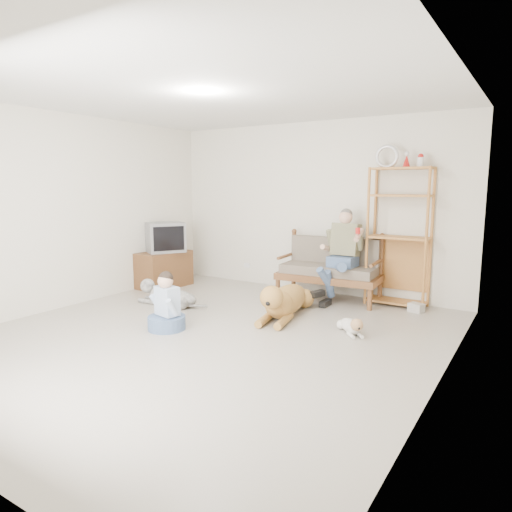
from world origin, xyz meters
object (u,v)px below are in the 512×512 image
Objects in this scene: etagere at (399,236)px; tv_stand at (164,269)px; loveseat at (331,267)px; golden_retriever at (284,300)px.

etagere is 3.85m from tv_stand.
tv_stand is at bearing -169.23° from loveseat.
etagere is (0.95, 0.17, 0.52)m from loveseat.
loveseat is 0.68× the size of etagere.
loveseat is 0.93× the size of golden_retriever.
loveseat is 1.09m from etagere.
loveseat is at bearing -169.81° from etagere.
etagere reaches higher than golden_retriever.
etagere is 1.37× the size of golden_retriever.
golden_retriever is at bearing -101.43° from loveseat.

